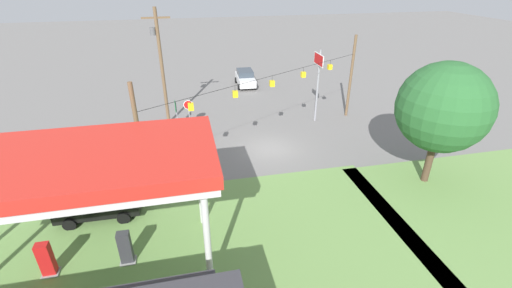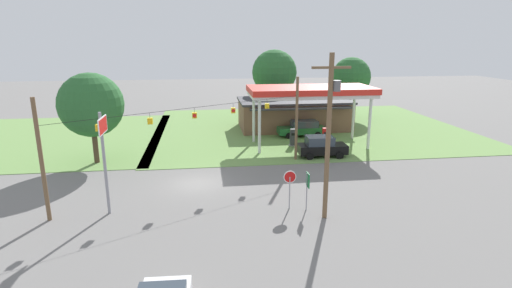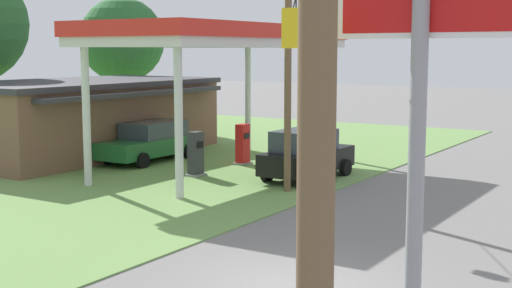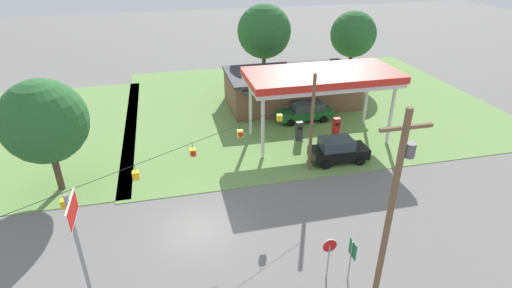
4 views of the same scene
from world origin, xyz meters
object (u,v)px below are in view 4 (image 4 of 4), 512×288
Objects in this scene: route_sign at (352,253)px; utility_pole_main at (393,203)px; fuel_pump_far at (336,128)px; stop_sign_roadside at (329,250)px; stop_sign_overhead at (77,233)px; tree_behind_station at (264,32)px; car_at_pumps_rear at (305,111)px; fuel_pump_near at (299,132)px; car_at_pumps_front at (338,150)px; gas_station_canopy at (322,78)px; tree_far_back at (353,34)px; tree_west_verge at (44,121)px; gas_station_store at (292,88)px.

route_sign is 3.97m from utility_pole_main.
stop_sign_roadside is (-6.85, -14.76, 0.98)m from fuel_pump_far.
stop_sign_overhead is 32.31m from tree_behind_station.
car_at_pumps_rear is 19.48m from stop_sign_roadside.
fuel_pump_near is 0.70× the size of stop_sign_roadside.
stop_sign_overhead reaches higher than fuel_pump_near.
stop_sign_overhead is at bearing -147.08° from car_at_pumps_front.
gas_station_canopy is 5.00× the size of route_sign.
car_at_pumps_front is 20.41m from tree_far_back.
tree_west_verge is (-17.95, -3.15, 4.19)m from fuel_pump_near.
stop_sign_overhead is at bearing -132.54° from tree_far_back.
stop_sign_overhead reaches higher than route_sign.
utility_pole_main reaches higher than gas_station_store.
gas_station_canopy is 1.91× the size of stop_sign_overhead.
gas_station_canopy is at bearing 40.76° from stop_sign_overhead.
fuel_pump_near is 0.28× the size of stop_sign_overhead.
tree_west_verge is (-19.89, -11.29, 3.28)m from gas_station_store.
car_at_pumps_front is at bearing -86.61° from tree_behind_station.
tree_far_back is (13.40, 28.84, 3.75)m from route_sign.
car_at_pumps_rear is (0.28, 3.92, -4.44)m from gas_station_canopy.
route_sign is at bearing -5.10° from stop_sign_overhead.
stop_sign_roadside is at bearing -116.86° from tree_far_back.
stop_sign_overhead is (-14.58, -13.99, 3.53)m from fuel_pump_near.
car_at_pumps_rear is at bearing 109.35° from fuel_pump_far.
tree_west_verge is at bearing 18.60° from car_at_pumps_rear.
stop_sign_roadside is 1.10m from route_sign.
car_at_pumps_rear is 21.50m from tree_west_verge.
car_at_pumps_rear is 0.53× the size of utility_pole_main.
car_at_pumps_front is 11.96m from route_sign.
tree_behind_station is (-0.99, 14.45, 0.77)m from gas_station_canopy.
gas_station_store is 7.79m from tree_behind_station.
tree_west_verge is (-19.89, -7.07, 4.12)m from car_at_pumps_rear.
stop_sign_overhead is at bearing 174.90° from route_sign.
route_sign is at bearing 75.89° from car_at_pumps_rear.
stop_sign_roadside reaches higher than fuel_pump_near.
gas_station_canopy is 5.93m from car_at_pumps_rear.
gas_station_canopy is 1.32× the size of tree_behind_station.
tree_behind_station reaches higher than tree_west_verge.
car_at_pumps_front is at bearing -65.92° from fuel_pump_near.
route_sign is 19.80m from tree_west_verge.
route_sign is (-4.15, -15.07, -3.65)m from gas_station_canopy.
fuel_pump_far is 0.28× the size of stop_sign_overhead.
car_at_pumps_rear is (1.93, 3.92, 0.08)m from fuel_pump_near.
gas_station_canopy reaches higher than car_at_pumps_rear.
route_sign is (-2.50, -15.07, 0.87)m from fuel_pump_near.
tree_behind_station reaches higher than stop_sign_overhead.
tree_behind_station is at bearing 87.38° from fuel_pump_near.
gas_station_canopy reaches higher than gas_station_store.
tree_far_back is at bearing -3.77° from tree_behind_station.
car_at_pumps_front is 7.83m from car_at_pumps_rear.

